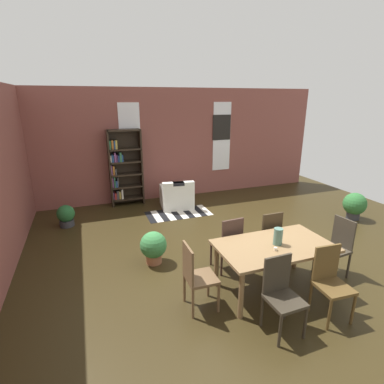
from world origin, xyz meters
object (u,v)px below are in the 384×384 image
(dining_chair_far_right, at_px, (267,235))
(potted_plant_corner, at_px, (355,205))
(dining_chair_far_left, at_px, (228,242))
(potted_plant_window, at_px, (66,215))
(potted_plant_by_shelf, at_px, (153,246))
(armchair_white, at_px, (177,197))
(dining_chair_head_right, at_px, (337,245))
(bookshelf_tall, at_px, (123,168))
(vase_on_table, at_px, (278,236))
(dining_table, at_px, (274,250))
(dining_chair_near_right, at_px, (330,280))
(dining_chair_head_left, at_px, (196,275))
(dining_chair_near_left, at_px, (281,293))

(dining_chair_far_right, distance_m, potted_plant_corner, 3.21)
(dining_chair_far_left, relative_size, potted_plant_window, 1.94)
(dining_chair_far_right, height_order, potted_plant_by_shelf, dining_chair_far_right)
(armchair_white, height_order, potted_plant_window, armchair_white)
(dining_chair_head_right, distance_m, potted_plant_window, 5.47)
(bookshelf_tall, bearing_deg, dining_chair_head_right, -59.75)
(dining_chair_far_left, bearing_deg, bookshelf_tall, 105.95)
(vase_on_table, relative_size, bookshelf_tall, 0.12)
(dining_chair_far_right, height_order, dining_chair_head_right, same)
(dining_chair_head_right, relative_size, potted_plant_window, 1.94)
(dining_chair_far_left, bearing_deg, dining_table, -62.52)
(vase_on_table, relative_size, dining_chair_head_right, 0.26)
(potted_plant_by_shelf, bearing_deg, dining_table, -42.74)
(dining_chair_head_right, bearing_deg, bookshelf_tall, 120.25)
(dining_chair_near_right, relative_size, potted_plant_by_shelf, 1.66)
(dining_chair_head_left, distance_m, dining_chair_far_left, 1.09)
(dining_chair_near_left, distance_m, armchair_white, 4.62)
(dining_chair_head_right, distance_m, bookshelf_tall, 5.35)
(dining_chair_far_left, distance_m, armchair_white, 3.21)
(dining_chair_head_right, bearing_deg, dining_table, -179.66)
(dining_chair_far_left, xyz_separation_m, armchair_white, (0.12, 3.20, -0.23))
(dining_chair_head_left, height_order, armchair_white, dining_chair_head_left)
(dining_chair_near_left, distance_m, potted_plant_window, 4.99)
(armchair_white, bearing_deg, dining_chair_near_right, -82.29)
(dining_chair_near_right, height_order, potted_plant_window, dining_chair_near_right)
(dining_chair_head_left, height_order, potted_plant_window, dining_chair_head_left)
(dining_chair_head_left, height_order, potted_plant_corner, dining_chair_head_left)
(dining_chair_head_left, distance_m, bookshelf_tall, 4.64)
(vase_on_table, xyz_separation_m, dining_chair_far_right, (0.32, 0.70, -0.35))
(dining_chair_far_right, bearing_deg, vase_on_table, -114.65)
(dining_chair_near_left, xyz_separation_m, potted_plant_corner, (3.81, 2.37, -0.16))
(dining_table, distance_m, armchair_white, 3.93)
(dining_chair_near_left, bearing_deg, potted_plant_window, 120.94)
(bookshelf_tall, xyz_separation_m, potted_plant_corner, (4.91, -2.94, -0.65))
(dining_chair_head_right, relative_size, dining_chair_far_left, 1.00)
(dining_table, xyz_separation_m, potted_plant_window, (-2.94, 3.57, -0.40))
(vase_on_table, distance_m, potted_plant_corner, 3.81)
(dining_chair_far_right, relative_size, dining_chair_far_left, 1.00)
(dining_chair_far_right, distance_m, dining_chair_near_left, 1.60)
(dining_chair_head_left, relative_size, dining_chair_far_left, 1.00)
(dining_chair_head_right, distance_m, dining_chair_far_left, 1.72)
(potted_plant_by_shelf, xyz_separation_m, potted_plant_window, (-1.47, 2.22, -0.06))
(dining_table, relative_size, dining_chair_head_left, 1.74)
(potted_plant_window, bearing_deg, dining_chair_far_left, -48.11)
(potted_plant_by_shelf, height_order, potted_plant_corner, potted_plant_corner)
(armchair_white, xyz_separation_m, potted_plant_corner, (3.68, -2.24, 0.07))
(potted_plant_window, bearing_deg, armchair_white, 7.12)
(dining_table, height_order, dining_chair_head_right, dining_chair_head_right)
(potted_plant_corner, bearing_deg, dining_chair_far_left, -165.77)
(dining_chair_far_right, height_order, potted_plant_corner, dining_chair_far_right)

